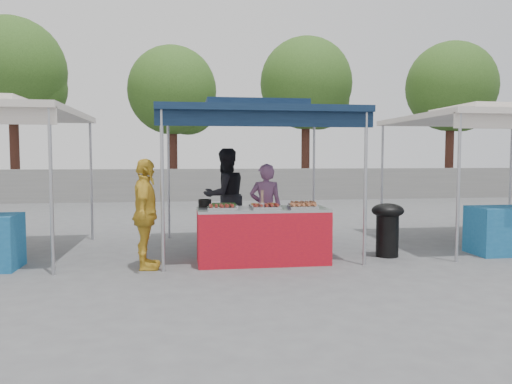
{
  "coord_description": "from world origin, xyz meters",
  "views": [
    {
      "loc": [
        -1.2,
        -7.65,
        1.63
      ],
      "look_at": [
        0.0,
        0.6,
        1.05
      ],
      "focal_mm": 35.0,
      "sensor_mm": 36.0,
      "label": 1
    }
  ],
  "objects": [
    {
      "name": "back_wall",
      "position": [
        0.0,
        11.0,
        0.6
      ],
      "size": [
        40.0,
        0.25,
        1.2
      ],
      "primitive_type": "cube",
      "color": "slate",
      "rests_on": "ground_plane"
    },
    {
      "name": "neighbor_stall_right",
      "position": [
        4.5,
        0.57,
        1.6
      ],
      "size": [
        3.2,
        3.2,
        2.57
      ],
      "color": "#B2B3B9",
      "rests_on": "ground_plane"
    },
    {
      "name": "food_tray_fl",
      "position": [
        -0.65,
        -0.34,
        0.88
      ],
      "size": [
        0.42,
        0.3,
        0.07
      ],
      "color": "silver",
      "rests_on": "vendor_table"
    },
    {
      "name": "tree_1",
      "position": [
        -1.47,
        12.81,
        4.15
      ],
      "size": [
        3.58,
        3.53,
        6.07
      ],
      "color": "#3D1F17",
      "rests_on": "ground_plane"
    },
    {
      "name": "ground_plane",
      "position": [
        0.0,
        0.0,
        0.0
      ],
      "size": [
        80.0,
        80.0,
        0.0
      ],
      "primitive_type": "plane",
      "color": "#555657"
    },
    {
      "name": "food_tray_fm",
      "position": [
        0.01,
        -0.34,
        0.88
      ],
      "size": [
        0.42,
        0.3,
        0.07
      ],
      "color": "silver",
      "rests_on": "vendor_table"
    },
    {
      "name": "vendor_woman",
      "position": [
        0.19,
        0.74,
        0.76
      ],
      "size": [
        0.6,
        0.44,
        1.52
      ],
      "primitive_type": "imported",
      "rotation": [
        0.0,
        0.0,
        3.0
      ],
      "color": "#82537C",
      "rests_on": "ground_plane"
    },
    {
      "name": "crate_left",
      "position": [
        -0.46,
        0.4,
        0.16
      ],
      "size": [
        0.54,
        0.38,
        0.33
      ],
      "primitive_type": "cube",
      "color": "#133F9A",
      "rests_on": "ground_plane"
    },
    {
      "name": "main_canopy",
      "position": [
        0.0,
        0.97,
        2.37
      ],
      "size": [
        3.2,
        3.2,
        2.57
      ],
      "color": "#B2B3B9",
      "rests_on": "ground_plane"
    },
    {
      "name": "tree_0",
      "position": [
        -7.66,
        13.33,
        4.86
      ],
      "size": [
        4.13,
        4.13,
        7.1
      ],
      "color": "#3D1F17",
      "rests_on": "ground_plane"
    },
    {
      "name": "food_tray_bl",
      "position": [
        -0.59,
        -0.05,
        0.88
      ],
      "size": [
        0.42,
        0.3,
        0.07
      ],
      "color": "silver",
      "rests_on": "vendor_table"
    },
    {
      "name": "vendor_table",
      "position": [
        0.0,
        -0.1,
        0.43
      ],
      "size": [
        2.0,
        0.8,
        0.85
      ],
      "color": "red",
      "rests_on": "ground_plane"
    },
    {
      "name": "tree_3",
      "position": [
        10.4,
        12.69,
        4.51
      ],
      "size": [
        3.84,
        3.83,
        6.59
      ],
      "color": "#3D1F17",
      "rests_on": "ground_plane"
    },
    {
      "name": "skewer_cup",
      "position": [
        -0.05,
        -0.39,
        0.9
      ],
      "size": [
        0.09,
        0.09,
        0.11
      ],
      "primitive_type": "cylinder",
      "color": "#B2B3B9",
      "rests_on": "vendor_table"
    },
    {
      "name": "crate_stacked",
      "position": [
        0.42,
        0.62,
        0.43
      ],
      "size": [
        0.46,
        0.32,
        0.28
      ],
      "primitive_type": "cube",
      "color": "#133F9A",
      "rests_on": "crate_right"
    },
    {
      "name": "wok_burner",
      "position": [
        2.11,
        0.08,
        0.52
      ],
      "size": [
        0.53,
        0.53,
        0.89
      ],
      "rotation": [
        0.0,
        0.0,
        -0.4
      ],
      "color": "black",
      "rests_on": "ground_plane"
    },
    {
      "name": "food_tray_br",
      "position": [
        0.66,
        -0.02,
        0.88
      ],
      "size": [
        0.42,
        0.3,
        0.07
      ],
      "color": "silver",
      "rests_on": "vendor_table"
    },
    {
      "name": "cooking_pot",
      "position": [
        -0.87,
        0.21,
        0.91
      ],
      "size": [
        0.2,
        0.2,
        0.12
      ],
      "primitive_type": "cylinder",
      "color": "black",
      "rests_on": "vendor_table"
    },
    {
      "name": "food_tray_bm",
      "position": [
        0.02,
        -0.04,
        0.88
      ],
      "size": [
        0.42,
        0.3,
        0.07
      ],
      "color": "silver",
      "rests_on": "vendor_table"
    },
    {
      "name": "crate_right",
      "position": [
        0.42,
        0.62,
        0.15
      ],
      "size": [
        0.49,
        0.34,
        0.29
      ],
      "primitive_type": "cube",
      "color": "#133F9A",
      "rests_on": "ground_plane"
    },
    {
      "name": "tree_2",
      "position": [
        4.17,
        13.44,
        4.62
      ],
      "size": [
        3.93,
        3.93,
        6.75
      ],
      "color": "#3D1F17",
      "rests_on": "ground_plane"
    },
    {
      "name": "food_tray_fr",
      "position": [
        0.58,
        -0.34,
        0.88
      ],
      "size": [
        0.42,
        0.3,
        0.07
      ],
      "color": "silver",
      "rests_on": "vendor_table"
    },
    {
      "name": "customer_person",
      "position": [
        -1.75,
        -0.3,
        0.81
      ],
      "size": [
        0.41,
        0.95,
        1.61
      ],
      "primitive_type": "imported",
      "rotation": [
        0.0,
        0.0,
        1.56
      ],
      "color": "gold",
      "rests_on": "ground_plane"
    },
    {
      "name": "helper_man",
      "position": [
        -0.42,
        1.78,
        0.9
      ],
      "size": [
        1.08,
        0.98,
        1.8
      ],
      "primitive_type": "imported",
      "rotation": [
        0.0,
        0.0,
        3.57
      ],
      "color": "black",
      "rests_on": "ground_plane"
    }
  ]
}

